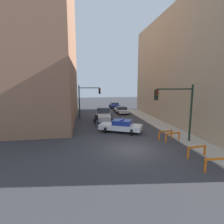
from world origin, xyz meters
TOP-DOWN VIEW (x-y plane):
  - ground_plane at (0.00, 0.00)m, footprint 120.00×120.00m
  - sidewalk_right at (6.20, 0.00)m, footprint 2.40×44.00m
  - building_corner_left at (-12.00, 14.00)m, footprint 14.00×20.00m
  - building_right at (13.40, 8.00)m, footprint 12.00×28.00m
  - traffic_light_near at (4.73, 0.95)m, footprint 3.64×0.35m
  - traffic_light_far at (-3.30, 14.38)m, footprint 3.44×0.35m
  - police_car at (0.34, 5.34)m, footprint 5.03×3.78m
  - white_truck at (-0.91, 11.81)m, footprint 3.01×5.58m
  - parked_car_near at (3.14, 17.96)m, footprint 2.42×4.38m
  - parked_car_mid at (3.24, 25.71)m, footprint 2.33×4.33m
  - pedestrian_crossing at (-2.13, 8.56)m, footprint 0.41×0.41m
  - barrier_front at (4.20, -4.48)m, footprint 1.60×0.22m
  - barrier_mid at (4.33, -2.39)m, footprint 1.60×0.33m
  - barrier_back at (4.40, 1.24)m, footprint 1.59×0.38m
  - barrier_corner at (4.06, 2.02)m, footprint 1.58×0.44m

SIDE VIEW (x-z plane):
  - ground_plane at x=0.00m, z-range 0.00..0.00m
  - sidewalk_right at x=6.20m, z-range 0.00..0.12m
  - barrier_front at x=4.20m, z-range 0.17..1.07m
  - barrier_mid at x=4.33m, z-range 0.17..1.07m
  - barrier_back at x=4.40m, z-range 0.17..1.07m
  - barrier_corner at x=4.06m, z-range 0.17..1.07m
  - parked_car_near at x=3.14m, z-range 0.02..1.33m
  - parked_car_mid at x=3.24m, z-range 0.02..1.33m
  - police_car at x=0.34m, z-range -0.04..1.48m
  - pedestrian_crossing at x=-2.13m, z-range 0.03..1.69m
  - white_truck at x=-0.91m, z-range -0.04..1.86m
  - traffic_light_far at x=-3.30m, z-range 0.80..6.00m
  - traffic_light_near at x=4.73m, z-range 0.93..6.13m
  - building_right at x=13.40m, z-range 0.00..15.16m
  - building_corner_left at x=-12.00m, z-range 0.00..22.87m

